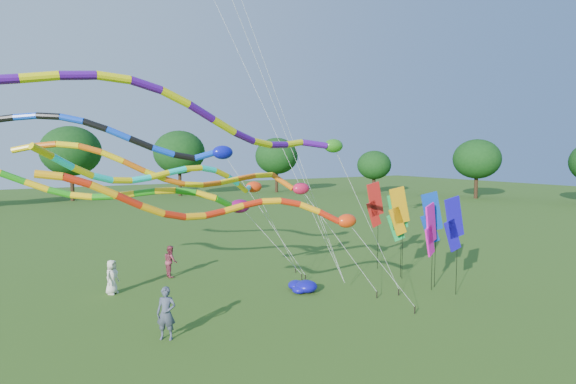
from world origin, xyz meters
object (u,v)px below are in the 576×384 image
person_b (166,313)px  person_c (171,261)px  tube_kite_orange (204,175)px  tube_kite_red (249,209)px  blue_nylon_heap (300,285)px  person_a (112,277)px

person_b → person_c: (2.73, 8.04, -0.11)m
tube_kite_orange → person_c: (0.62, 6.36, -4.74)m
tube_kite_red → blue_nylon_heap: 7.67m
person_b → person_c: person_b is taller
person_b → person_c: size_ratio=1.13×
blue_nylon_heap → person_b: 7.64m
tube_kite_red → blue_nylon_heap: bearing=49.1°
blue_nylon_heap → person_b: bearing=-160.3°
tube_kite_orange → person_b: tube_kite_orange is taller
person_a → person_b: 6.49m
person_b → person_c: bearing=107.4°
tube_kite_red → person_a: bearing=117.4°
tube_kite_red → person_c: tube_kite_red is taller
tube_kite_red → blue_nylon_heap: tube_kite_red is taller
person_a → person_b: person_b is taller
tube_kite_orange → person_b: (-2.12, -1.69, -4.64)m
tube_kite_red → blue_nylon_heap: size_ratio=7.47×
blue_nylon_heap → person_c: (-4.43, 5.48, 0.58)m
blue_nylon_heap → person_a: size_ratio=1.11×
tube_kite_orange → person_a: 7.24m
person_c → tube_kite_red: bearing=179.5°
tube_kite_orange → person_a: (-2.60, 4.79, -4.77)m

